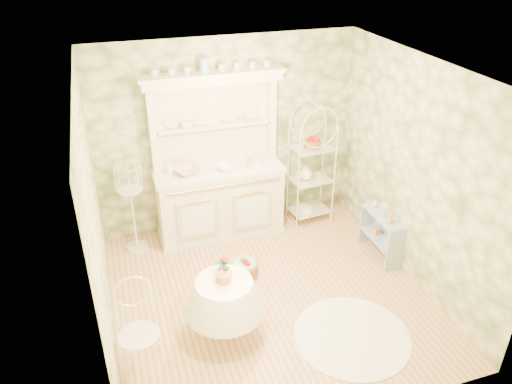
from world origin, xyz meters
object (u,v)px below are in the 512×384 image
object	(u,v)px
floor_basket	(245,268)
bakers_rack	(311,164)
side_shelf	(381,237)
birdcage_stand	(131,201)
kitchen_dresser	(218,160)
round_table	(225,309)
cafe_chair	(139,338)

from	to	relation	value
floor_basket	bakers_rack	bearing A→B (deg)	38.19
side_shelf	birdcage_stand	xyz separation A→B (m)	(-3.07, 1.13, 0.47)
kitchen_dresser	round_table	size ratio (longest dim) A/B	3.26
side_shelf	round_table	world-z (taller)	round_table
kitchen_dresser	round_table	world-z (taller)	kitchen_dresser
kitchen_dresser	birdcage_stand	size ratio (longest dim) A/B	1.53
side_shelf	floor_basket	bearing A→B (deg)	179.04
birdcage_stand	floor_basket	size ratio (longest dim) A/B	4.24
side_shelf	cafe_chair	world-z (taller)	cafe_chair
bakers_rack	birdcage_stand	world-z (taller)	bakers_rack
birdcage_stand	floor_basket	bearing A→B (deg)	-39.65
bakers_rack	round_table	distance (m)	2.71
kitchen_dresser	cafe_chair	size ratio (longest dim) A/B	2.74
kitchen_dresser	side_shelf	xyz separation A→B (m)	(1.88, -1.19, -0.86)
kitchen_dresser	cafe_chair	distance (m)	2.68
kitchen_dresser	round_table	bearing A→B (deg)	-102.89
round_table	floor_basket	bearing A→B (deg)	61.81
kitchen_dresser	birdcage_stand	world-z (taller)	kitchen_dresser
side_shelf	floor_basket	world-z (taller)	side_shelf
kitchen_dresser	cafe_chair	world-z (taller)	kitchen_dresser
round_table	birdcage_stand	xyz separation A→B (m)	(-0.74, 1.93, 0.40)
cafe_chair	floor_basket	world-z (taller)	cafe_chair
side_shelf	cafe_chair	bearing A→B (deg)	-160.15
birdcage_stand	floor_basket	xyz separation A→B (m)	(1.23, -1.02, -0.63)
kitchen_dresser	birdcage_stand	distance (m)	1.26
bakers_rack	floor_basket	size ratio (longest dim) A/B	5.16
floor_basket	round_table	bearing A→B (deg)	-118.19
cafe_chair	birdcage_stand	size ratio (longest dim) A/B	0.56
round_table	cafe_chair	size ratio (longest dim) A/B	0.84
kitchen_dresser	floor_basket	bearing A→B (deg)	-88.12
bakers_rack	cafe_chair	distance (m)	3.49
bakers_rack	birdcage_stand	distance (m)	2.54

